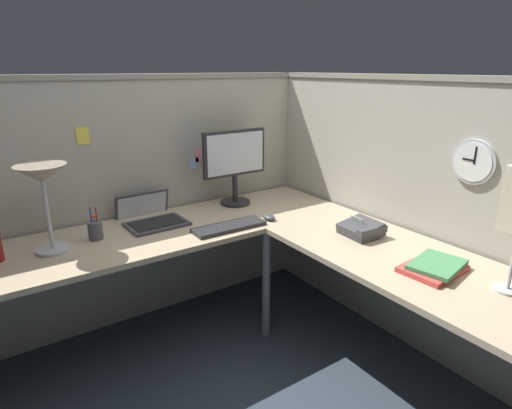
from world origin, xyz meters
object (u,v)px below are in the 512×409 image
(office_phone, at_px, (362,229))
(wall_clock, at_px, (474,162))
(desk_lamp_dome, at_px, (42,181))
(keyboard, at_px, (229,227))
(pen_cup, at_px, (95,230))
(laptop, at_px, (150,217))
(book_stack, at_px, (434,267))
(computer_mouse, at_px, (269,217))
(monitor, at_px, (235,162))

(office_phone, distance_m, wall_clock, 0.65)
(desk_lamp_dome, height_order, office_phone, desk_lamp_dome)
(keyboard, xyz_separation_m, desk_lamp_dome, (-0.90, 0.24, 0.35))
(pen_cup, relative_size, office_phone, 0.83)
(laptop, distance_m, pen_cup, 0.37)
(keyboard, distance_m, book_stack, 1.11)
(laptop, height_order, pen_cup, pen_cup)
(pen_cup, bearing_deg, book_stack, -47.06)
(laptop, height_order, book_stack, laptop)
(wall_clock, bearing_deg, computer_mouse, 122.68)
(laptop, xyz_separation_m, keyboard, (0.33, -0.38, -0.01))
(keyboard, xyz_separation_m, pen_cup, (-0.68, 0.27, 0.04))
(computer_mouse, bearing_deg, desk_lamp_dome, 168.32)
(office_phone, bearing_deg, laptop, 134.60)
(computer_mouse, xyz_separation_m, book_stack, (0.22, -0.98, 0.00))
(laptop, bearing_deg, wall_clock, -47.45)
(monitor, height_order, office_phone, monitor)
(computer_mouse, height_order, desk_lamp_dome, desk_lamp_dome)
(desk_lamp_dome, height_order, pen_cup, desk_lamp_dome)
(desk_lamp_dome, relative_size, pen_cup, 2.47)
(computer_mouse, distance_m, desk_lamp_dome, 1.25)
(desk_lamp_dome, bearing_deg, wall_clock, -33.10)
(computer_mouse, height_order, wall_clock, wall_clock)
(computer_mouse, bearing_deg, book_stack, -77.37)
(pen_cup, relative_size, book_stack, 0.58)
(keyboard, height_order, desk_lamp_dome, desk_lamp_dome)
(monitor, bearing_deg, book_stack, -80.81)
(keyboard, height_order, office_phone, office_phone)
(keyboard, height_order, computer_mouse, computer_mouse)
(laptop, bearing_deg, pen_cup, -162.46)
(laptop, height_order, computer_mouse, laptop)
(monitor, relative_size, keyboard, 1.16)
(laptop, distance_m, wall_clock, 1.79)
(computer_mouse, distance_m, pen_cup, 0.99)
(pen_cup, xyz_separation_m, office_phone, (1.22, -0.78, -0.02))
(computer_mouse, bearing_deg, laptop, 147.32)
(laptop, bearing_deg, monitor, -0.17)
(laptop, bearing_deg, desk_lamp_dome, -165.74)
(desk_lamp_dome, distance_m, pen_cup, 0.38)
(laptop, distance_m, book_stack, 1.60)
(monitor, bearing_deg, desk_lamp_dome, -173.05)
(office_phone, xyz_separation_m, wall_clock, (0.31, -0.40, 0.41))
(wall_clock, bearing_deg, desk_lamp_dome, 146.90)
(laptop, relative_size, computer_mouse, 3.74)
(computer_mouse, xyz_separation_m, office_phone, (0.27, -0.50, 0.02))
(keyboard, height_order, book_stack, book_stack)
(desk_lamp_dome, relative_size, book_stack, 1.44)
(computer_mouse, distance_m, office_phone, 0.57)
(laptop, xyz_separation_m, book_stack, (0.82, -1.37, -0.00))
(book_stack, bearing_deg, office_phone, 84.09)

